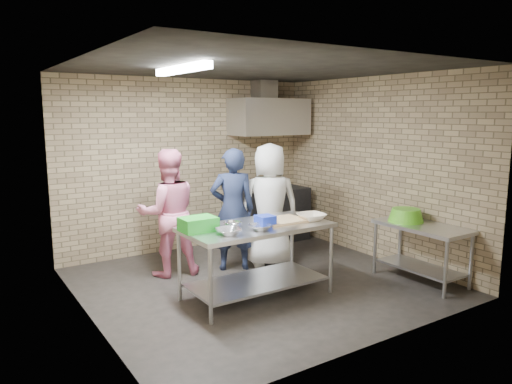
% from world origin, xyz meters
% --- Properties ---
extents(floor, '(4.20, 4.20, 0.00)m').
position_xyz_m(floor, '(0.00, 0.00, 0.00)').
color(floor, black).
rests_on(floor, ground).
extents(ceiling, '(4.20, 4.20, 0.00)m').
position_xyz_m(ceiling, '(0.00, 0.00, 2.70)').
color(ceiling, black).
rests_on(ceiling, ground).
extents(back_wall, '(4.20, 0.06, 2.70)m').
position_xyz_m(back_wall, '(0.00, 2.00, 1.35)').
color(back_wall, tan).
rests_on(back_wall, ground).
extents(front_wall, '(4.20, 0.06, 2.70)m').
position_xyz_m(front_wall, '(0.00, -2.00, 1.35)').
color(front_wall, tan).
rests_on(front_wall, ground).
extents(left_wall, '(0.06, 4.00, 2.70)m').
position_xyz_m(left_wall, '(-2.10, 0.00, 1.35)').
color(left_wall, tan).
rests_on(left_wall, ground).
extents(right_wall, '(0.06, 4.00, 2.70)m').
position_xyz_m(right_wall, '(2.10, 0.00, 1.35)').
color(right_wall, tan).
rests_on(right_wall, ground).
extents(prep_table, '(1.74, 0.87, 0.87)m').
position_xyz_m(prep_table, '(-0.27, -0.38, 0.44)').
color(prep_table, silver).
rests_on(prep_table, floor).
extents(side_counter, '(0.60, 1.20, 0.75)m').
position_xyz_m(side_counter, '(1.80, -1.10, 0.38)').
color(side_counter, silver).
rests_on(side_counter, floor).
extents(stove, '(1.20, 0.70, 0.90)m').
position_xyz_m(stove, '(1.35, 1.65, 0.45)').
color(stove, black).
rests_on(stove, floor).
extents(range_hood, '(1.30, 0.60, 0.60)m').
position_xyz_m(range_hood, '(1.35, 1.70, 2.10)').
color(range_hood, silver).
rests_on(range_hood, back_wall).
extents(hood_duct, '(0.35, 0.30, 0.30)m').
position_xyz_m(hood_duct, '(1.35, 1.85, 2.55)').
color(hood_duct, '#A5A8AD').
rests_on(hood_duct, back_wall).
extents(wall_shelf, '(0.80, 0.20, 0.04)m').
position_xyz_m(wall_shelf, '(1.65, 1.89, 1.92)').
color(wall_shelf, '#3F2B19').
rests_on(wall_shelf, back_wall).
extents(fluorescent_fixture, '(0.10, 1.25, 0.08)m').
position_xyz_m(fluorescent_fixture, '(-1.00, 0.00, 2.64)').
color(fluorescent_fixture, white).
rests_on(fluorescent_fixture, ceiling).
extents(green_crate, '(0.39, 0.29, 0.16)m').
position_xyz_m(green_crate, '(-0.97, -0.26, 0.95)').
color(green_crate, green).
rests_on(green_crate, prep_table).
extents(blue_tub, '(0.19, 0.19, 0.13)m').
position_xyz_m(blue_tub, '(-0.22, -0.48, 0.93)').
color(blue_tub, '#1830B9').
rests_on(blue_tub, prep_table).
extents(cutting_board, '(0.53, 0.41, 0.03)m').
position_xyz_m(cutting_board, '(0.08, -0.40, 0.89)').
color(cutting_board, '#D4B27A').
rests_on(cutting_board, prep_table).
extents(mixing_bowl_a, '(0.30, 0.30, 0.07)m').
position_xyz_m(mixing_bowl_a, '(-0.77, -0.58, 0.91)').
color(mixing_bowl_a, silver).
rests_on(mixing_bowl_a, prep_table).
extents(mixing_bowl_b, '(0.23, 0.23, 0.07)m').
position_xyz_m(mixing_bowl_b, '(-0.57, -0.33, 0.90)').
color(mixing_bowl_b, '#ABADB2').
rests_on(mixing_bowl_b, prep_table).
extents(mixing_bowl_c, '(0.27, 0.27, 0.06)m').
position_xyz_m(mixing_bowl_c, '(-0.37, -0.60, 0.90)').
color(mixing_bowl_c, silver).
rests_on(mixing_bowl_c, prep_table).
extents(ceramic_bowl, '(0.37, 0.37, 0.08)m').
position_xyz_m(ceramic_bowl, '(0.43, -0.53, 0.91)').
color(ceramic_bowl, beige).
rests_on(ceramic_bowl, prep_table).
extents(green_basin, '(0.46, 0.46, 0.17)m').
position_xyz_m(green_basin, '(1.78, -0.85, 0.83)').
color(green_basin, '#59C626').
rests_on(green_basin, side_counter).
extents(bottle_red, '(0.07, 0.07, 0.18)m').
position_xyz_m(bottle_red, '(1.40, 1.89, 2.03)').
color(bottle_red, '#B22619').
rests_on(bottle_red, wall_shelf).
extents(man_navy, '(0.73, 0.61, 1.70)m').
position_xyz_m(man_navy, '(0.02, 0.66, 0.85)').
color(man_navy, '#161D37').
rests_on(man_navy, floor).
extents(woman_pink, '(0.94, 0.79, 1.70)m').
position_xyz_m(woman_pink, '(-0.82, 0.93, 0.85)').
color(woman_pink, pink).
rests_on(woman_pink, floor).
extents(woman_white, '(1.00, 0.84, 1.75)m').
position_xyz_m(woman_white, '(0.54, 0.52, 0.88)').
color(woman_white, white).
rests_on(woman_white, floor).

